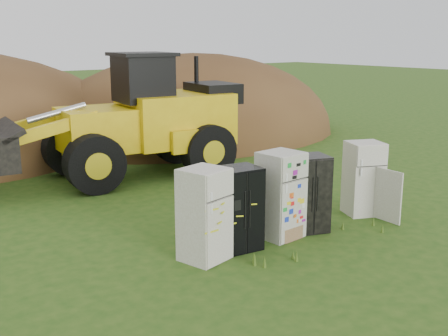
# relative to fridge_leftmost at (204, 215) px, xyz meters

# --- Properties ---
(ground) EXTENTS (120.00, 120.00, 0.00)m
(ground) POSITION_rel_fridge_leftmost_xyz_m (2.48, 0.01, -0.91)
(ground) COLOR #254D14
(ground) RESTS_ON ground
(fridge_leftmost) EXTENTS (0.96, 0.93, 1.81)m
(fridge_leftmost) POSITION_rel_fridge_leftmost_xyz_m (0.00, 0.00, 0.00)
(fridge_leftmost) COLOR white
(fridge_leftmost) RESTS_ON ground
(fridge_black_side) EXTENTS (0.97, 0.81, 1.70)m
(fridge_black_side) POSITION_rel_fridge_leftmost_xyz_m (0.85, 0.05, -0.06)
(fridge_black_side) COLOR black
(fridge_black_side) RESTS_ON ground
(fridge_sticker) EXTENTS (0.89, 0.83, 1.87)m
(fridge_sticker) POSITION_rel_fridge_leftmost_xyz_m (2.03, 0.04, 0.03)
(fridge_sticker) COLOR silver
(fridge_sticker) RESTS_ON ground
(fridge_dark_mid) EXTENTS (1.06, 0.96, 1.70)m
(fridge_dark_mid) POSITION_rel_fridge_leftmost_xyz_m (2.77, -0.03, -0.05)
(fridge_dark_mid) COLOR black
(fridge_dark_mid) RESTS_ON ground
(fridge_open_door) EXTENTS (1.04, 1.01, 1.77)m
(fridge_open_door) POSITION_rel_fridge_leftmost_xyz_m (4.74, -0.01, -0.02)
(fridge_open_door) COLOR white
(fridge_open_door) RESTS_ON ground
(wheel_loader) EXTENTS (8.10, 4.10, 3.76)m
(wheel_loader) POSITION_rel_fridge_leftmost_xyz_m (1.60, 6.77, 0.97)
(wheel_loader) COLOR yellow
(wheel_loader) RESTS_ON ground
(dirt_mound_right) EXTENTS (13.81, 10.13, 7.08)m
(dirt_mound_right) POSITION_rel_fridge_leftmost_xyz_m (7.86, 11.69, -0.91)
(dirt_mound_right) COLOR #4A2E18
(dirt_mound_right) RESTS_ON ground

